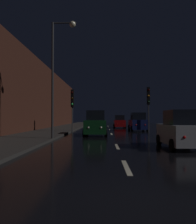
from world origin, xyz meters
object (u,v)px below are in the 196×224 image
Objects in this scene: car_approaching_headlights at (96,124)px; car_distant_taillights at (119,122)px; car_parked_right_near at (180,131)px; traffic_light_far_right at (148,99)px; car_parked_right_far at (138,123)px; streetlamp_overhead at (59,63)px; traffic_light_far_left at (72,101)px.

car_approaching_headlights reaches higher than car_distant_taillights.
car_parked_right_near is at bearing 30.22° from car_approaching_headlights.
traffic_light_far_right is 1.27× the size of car_distant_taillights.
traffic_light_far_right reaches higher than car_parked_right_far.
car_parked_right_far is (4.77, 7.03, -0.02)m from car_approaching_headlights.
streetlamp_overhead is 20.60m from car_distant_taillights.
car_approaching_headlights is (-5.57, -4.65, -2.54)m from traffic_light_far_right.
streetlamp_overhead is 2.13× the size of car_parked_right_near.
streetlamp_overhead is (-8.01, -9.16, 1.87)m from traffic_light_far_right.
streetlamp_overhead is (0.22, -8.67, 2.11)m from traffic_light_far_left.
car_parked_right_far is (7.21, 11.54, -4.43)m from streetlamp_overhead.
car_parked_right_near is (4.77, -8.18, -0.10)m from car_approaching_headlights.
traffic_light_far_left reaches higher than car_distant_taillights.
traffic_light_far_left is 1.05× the size of car_approaching_headlights.
traffic_light_far_left is 0.55× the size of streetlamp_overhead.
car_approaching_headlights is 1.14× the size of car_distant_taillights.
traffic_light_far_right is at bearing -3.56° from car_parked_right_near.
car_approaching_headlights reaches higher than car_parked_right_far.
traffic_light_far_right reaches higher than car_parked_right_near.
car_parked_right_far is at bearing 0.00° from car_parked_right_near.
traffic_light_far_right is 1.06× the size of traffic_light_far_left.
traffic_light_far_left is 14.61m from car_parked_right_near.
car_distant_taillights is at bearing 4.16° from car_parked_right_near.
traffic_light_far_left is 1.17× the size of car_parked_right_near.
streetlamp_overhead is 14.31m from car_parked_right_far.
car_parked_right_far is 1.11× the size of car_distant_taillights.
car_parked_right_near is (7.43, -12.35, -2.40)m from traffic_light_far_left.
streetlamp_overhead is 1.95× the size of car_parked_right_far.
car_approaching_headlights reaches higher than car_parked_right_near.
streetlamp_overhead reaches higher than traffic_light_far_left.
car_parked_right_far is at bearing 57.98° from streetlamp_overhead.
streetlamp_overhead is 6.76m from car_approaching_headlights.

